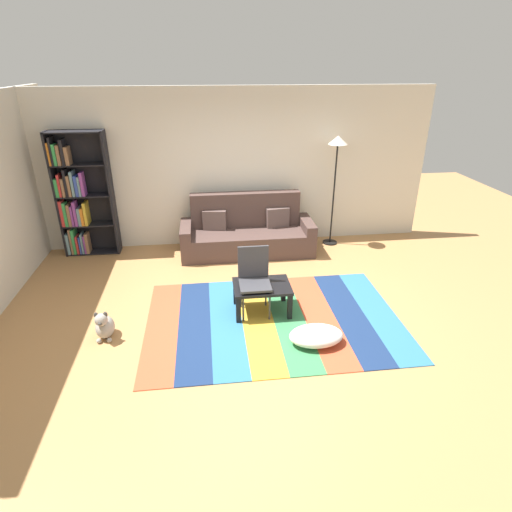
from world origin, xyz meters
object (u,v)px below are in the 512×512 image
Objects in this scene: folding_chair at (254,275)px; bookshelf at (78,199)px; couch at (247,233)px; coffee_table at (262,290)px; standing_lamp at (337,155)px; dog at (104,326)px; pouf at (316,336)px; tv_remote at (264,282)px.

bookshelf is at bearing 156.58° from folding_chair.
couch is at bearing 103.07° from folding_chair.
standing_lamp is (1.56, 2.15, 1.28)m from coffee_table.
couch is at bearing -5.78° from bookshelf.
folding_chair is (-0.11, -1.94, 0.20)m from couch.
coffee_table is at bearing 9.90° from dog.
standing_lamp reaches higher than coffee_table.
folding_chair is (-0.64, 0.82, 0.42)m from pouf.
pouf is at bearing -109.28° from standing_lamp.
couch is 3.05m from dog.
folding_chair is (-0.10, 0.04, 0.20)m from coffee_table.
coffee_table is 1.87× the size of dog.
bookshelf is 2.85m from dog.
folding_chair is at bearing -93.17° from couch.
dog is at bearing -72.58° from bookshelf.
dog is at bearing -144.75° from standing_lamp.
coffee_table is at bearing -90.25° from couch.
dog is 4.55m from standing_lamp.
coffee_table is 0.23m from folding_chair.
tv_remote reaches higher than dog.
dog is at bearing -169.32° from tv_remote.
bookshelf is 3.61m from tv_remote.
tv_remote is (-1.52, -2.08, -1.20)m from standing_lamp.
pouf is at bearing -79.13° from couch.
dog is 0.21× the size of standing_lamp.
couch is 1.17× the size of standing_lamp.
dog is 2.65× the size of tv_remote.
pouf is 1.03m from tv_remote.
standing_lamp reaches higher than dog.
coffee_table is at bearing -126.06° from standing_lamp.
couch is 15.07× the size of tv_remote.
couch is 2.82m from pouf.
coffee_table is 0.11m from tv_remote.
pouf is at bearing -36.01° from folding_chair.
dog is 1.94m from folding_chair.
pouf is 2.54m from dog.
bookshelf is at bearing 141.14° from tv_remote.
couch is 1.95m from folding_chair.
coffee_table is at bearing 124.47° from pouf.
pouf is 1.61× the size of dog.
tv_remote is (-0.50, 0.86, 0.30)m from pouf.
couch is at bearing -173.72° from standing_lamp.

